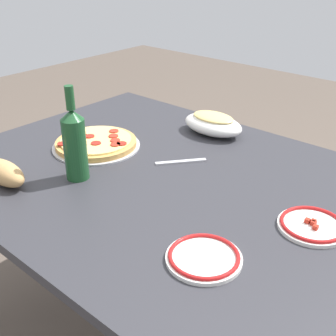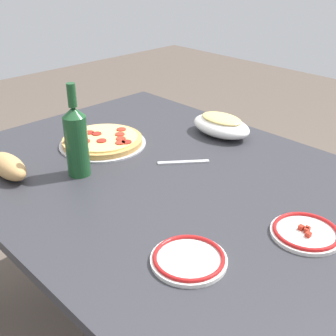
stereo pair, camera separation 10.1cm
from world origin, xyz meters
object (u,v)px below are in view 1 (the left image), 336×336
at_px(baked_pasta_dish, 213,123).
at_px(side_plate_far, 312,225).
at_px(dining_table, 168,205).
at_px(pepperoni_pizza, 95,144).
at_px(wine_bottle, 75,143).
at_px(side_plate_near, 204,257).
at_px(bread_loaf, 4,173).

distance_m(baked_pasta_dish, side_plate_far, 0.65).
height_order(dining_table, pepperoni_pizza, pepperoni_pizza).
height_order(pepperoni_pizza, wine_bottle, wine_bottle).
distance_m(baked_pasta_dish, wine_bottle, 0.57).
relative_size(pepperoni_pizza, side_plate_near, 1.76).
height_order(baked_pasta_dish, wine_bottle, wine_bottle).
xyz_separation_m(pepperoni_pizza, baked_pasta_dish, (-0.24, -0.38, 0.03)).
xyz_separation_m(baked_pasta_dish, side_plate_near, (-0.42, 0.62, -0.03)).
height_order(pepperoni_pizza, side_plate_far, pepperoni_pizza).
bearing_deg(side_plate_near, baked_pasta_dish, -55.62).
xyz_separation_m(dining_table, baked_pasta_dish, (0.10, -0.37, 0.15)).
relative_size(baked_pasta_dish, wine_bottle, 0.83).
bearing_deg(pepperoni_pizza, side_plate_far, -177.25).
relative_size(side_plate_far, bread_loaf, 0.94).
relative_size(dining_table, side_plate_far, 8.23).
distance_m(pepperoni_pizza, side_plate_far, 0.79).
bearing_deg(side_plate_far, bread_loaf, 25.76).
bearing_deg(dining_table, side_plate_far, -175.81).
bearing_deg(side_plate_far, pepperoni_pizza, 2.75).
xyz_separation_m(wine_bottle, side_plate_near, (-0.53, 0.06, -0.11)).
relative_size(side_plate_near, side_plate_far, 1.01).
xyz_separation_m(wine_bottle, side_plate_far, (-0.66, -0.22, -0.11)).
relative_size(pepperoni_pizza, baked_pasta_dish, 1.29).
height_order(dining_table, baked_pasta_dish, baked_pasta_dish).
bearing_deg(side_plate_near, dining_table, -37.39).
bearing_deg(wine_bottle, pepperoni_pizza, -54.02).
xyz_separation_m(dining_table, side_plate_near, (-0.32, 0.25, 0.11)).
bearing_deg(side_plate_far, baked_pasta_dish, -31.45).
distance_m(dining_table, side_plate_near, 0.42).
distance_m(pepperoni_pizza, side_plate_near, 0.70).
relative_size(dining_table, baked_pasta_dish, 5.94).
distance_m(baked_pasta_dish, side_plate_near, 0.75).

